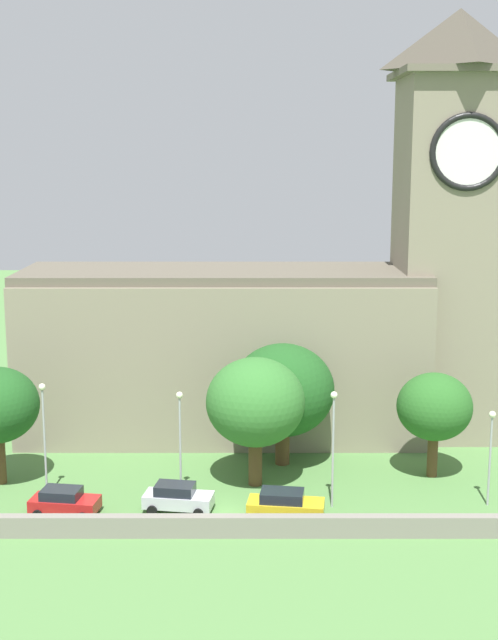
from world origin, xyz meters
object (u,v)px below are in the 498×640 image
object	(u,v)px
tree_riverside_east	(434,407)
tree_riverside_west	(255,402)
streetlamp_east_mid	(333,432)
streetlamp_west_mid	(44,423)
church	(298,310)
streetlamp_east_end	(491,442)
streetlamp_central	(180,428)
car_silver	(177,497)
tree_churchyard	(283,390)
car_yellow	(285,504)
car_red	(64,501)

from	to	relation	value
tree_riverside_east	tree_riverside_west	bearing A→B (deg)	-172.81
tree_riverside_west	streetlamp_east_mid	bearing A→B (deg)	-37.96
streetlamp_west_mid	tree_riverside_east	xyz separation A→B (m)	(26.12, 3.89, -0.09)
church	streetlamp_east_end	distance (m)	19.79
streetlamp_central	streetlamp_east_mid	distance (m)	9.93
streetlamp_east_end	streetlamp_west_mid	bearing A→B (deg)	177.59
tree_riverside_east	streetlamp_central	bearing A→B (deg)	-167.71
car_silver	tree_churchyard	bearing A→B (deg)	50.52
car_silver	car_yellow	size ratio (longest dim) A/B	0.92
car_yellow	tree_churchyard	size ratio (longest dim) A/B	0.55
car_yellow	church	bearing A→B (deg)	84.34
tree_riverside_west	streetlamp_central	bearing A→B (deg)	-155.80
church	streetlamp_east_end	world-z (taller)	church
church	car_silver	bearing A→B (deg)	-117.83
car_silver	streetlamp_east_mid	world-z (taller)	streetlamp_east_mid
car_red	streetlamp_west_mid	distance (m)	5.27
streetlamp_east_end	car_red	bearing A→B (deg)	-177.06
streetlamp_central	streetlamp_east_mid	xyz separation A→B (m)	(9.80, -1.60, 0.27)
church	car_silver	distance (m)	20.23
car_red	car_yellow	distance (m)	13.83
car_yellow	streetlamp_central	distance (m)	8.43
car_yellow	streetlamp_west_mid	size ratio (longest dim) A/B	0.64
car_silver	streetlamp_east_end	world-z (taller)	streetlamp_east_end
streetlamp_west_mid	streetlamp_east_end	size ratio (longest dim) A/B	1.23
streetlamp_central	tree_riverside_west	distance (m)	5.48
car_silver	car_yellow	bearing A→B (deg)	-9.47
streetlamp_west_mid	tree_riverside_east	bearing A→B (deg)	8.47
streetlamp_east_mid	streetlamp_east_end	bearing A→B (deg)	1.59
church	tree_riverside_west	bearing A→B (deg)	-106.78
church	streetlamp_east_mid	bearing A→B (deg)	-84.79
church	car_red	world-z (taller)	church
streetlamp_central	tree_riverside_east	world-z (taller)	tree_riverside_east
tree_churchyard	car_red	bearing A→B (deg)	-147.52
car_silver	tree_riverside_east	distance (m)	18.81
church	tree_riverside_east	distance (m)	14.29
car_yellow	car_silver	bearing A→B (deg)	170.53
church	tree_riverside_east	world-z (taller)	church
streetlamp_central	tree_riverside_west	size ratio (longest dim) A/B	0.81
car_yellow	tree_churchyard	xyz separation A→B (m)	(0.21, 9.56, 4.64)
streetlamp_east_mid	tree_riverside_west	distance (m)	6.24
streetlamp_west_mid	tree_riverside_west	distance (m)	13.93
car_red	tree_riverside_west	xyz separation A→B (m)	(12.03, 4.92, 4.98)
car_red	streetlamp_west_mid	xyz separation A→B (m)	(-1.68, 2.59, 4.27)
streetlamp_central	church	bearing A→B (deg)	58.61
car_silver	tree_riverside_west	world-z (taller)	tree_riverside_west
streetlamp_west_mid	tree_riverside_west	size ratio (longest dim) A/B	0.88
tree_riverside_east	tree_riverside_west	distance (m)	12.53
car_silver	tree_riverside_west	bearing A→B (deg)	41.78
streetlamp_east_mid	tree_churchyard	bearing A→B (deg)	110.24
streetlamp_east_mid	tree_riverside_west	xyz separation A→B (m)	(-4.89, 3.81, 0.77)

